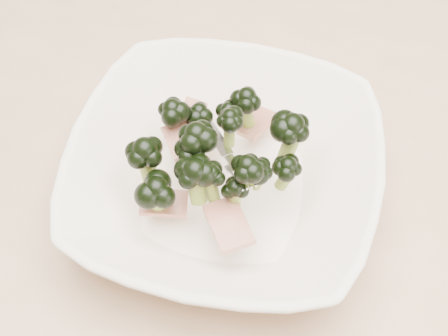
% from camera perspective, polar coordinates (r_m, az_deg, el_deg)
% --- Properties ---
extents(dining_table, '(1.20, 0.80, 0.75)m').
position_cam_1_polar(dining_table, '(0.75, 3.52, -5.98)').
color(dining_table, tan).
rests_on(dining_table, ground).
extents(broccoli_dish, '(0.36, 0.36, 0.12)m').
position_cam_1_polar(broccoli_dish, '(0.63, -0.10, -0.41)').
color(broccoli_dish, '#F2E1CD').
rests_on(broccoli_dish, dining_table).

